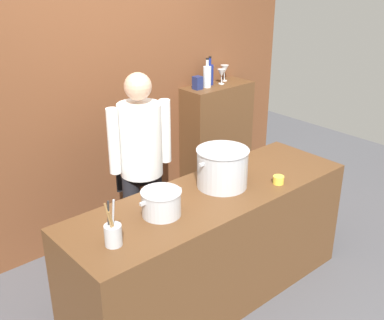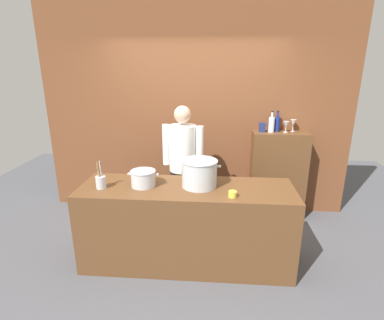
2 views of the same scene
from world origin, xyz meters
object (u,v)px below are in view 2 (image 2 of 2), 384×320
object	(u,v)px
stockpot_small	(143,178)
wine_glass_wide	(293,123)
stockpot_large	(199,173)
utensil_crock	(101,181)
spice_tin_navy	(262,127)
wine_bottle_cobalt	(277,124)
wine_glass_tall	(286,125)
chef	(183,161)
wine_bottle_clear	(271,124)
butter_jar	(233,194)

from	to	relation	value
stockpot_small	wine_glass_wide	size ratio (longest dim) A/B	1.99
stockpot_large	utensil_crock	bearing A→B (deg)	-172.46
utensil_crock	spice_tin_navy	xyz separation A→B (m)	(1.81, 1.29, 0.34)
wine_bottle_cobalt	wine_glass_tall	bearing A→B (deg)	-26.07
chef	wine_bottle_clear	world-z (taller)	chef
wine_glass_wide	spice_tin_navy	size ratio (longest dim) A/B	1.30
chef	stockpot_small	bearing A→B (deg)	74.33
chef	spice_tin_navy	xyz separation A→B (m)	(1.04, 0.49, 0.35)
chef	utensil_crock	size ratio (longest dim) A/B	5.55
wine_bottle_cobalt	wine_glass_tall	size ratio (longest dim) A/B	1.88
stockpot_large	wine_bottle_clear	size ratio (longest dim) A/B	1.54
wine_bottle_cobalt	wine_glass_wide	size ratio (longest dim) A/B	1.72
wine_bottle_cobalt	spice_tin_navy	size ratio (longest dim) A/B	2.24
utensil_crock	butter_jar	bearing A→B (deg)	-4.89
chef	spice_tin_navy	distance (m)	1.20
chef	wine_bottle_cobalt	distance (m)	1.41
utensil_crock	spice_tin_navy	distance (m)	2.25
chef	stockpot_large	world-z (taller)	chef
wine_glass_tall	wine_glass_wide	distance (m)	0.13
stockpot_small	utensil_crock	xyz separation A→B (m)	(-0.43, -0.09, -0.01)
utensil_crock	wine_glass_wide	distance (m)	2.65
utensil_crock	wine_bottle_clear	bearing A→B (deg)	33.75
stockpot_large	spice_tin_navy	world-z (taller)	spice_tin_navy
stockpot_large	butter_jar	world-z (taller)	stockpot_large
wine_glass_tall	spice_tin_navy	xyz separation A→B (m)	(-0.32, 0.01, -0.04)
wine_glass_tall	spice_tin_navy	bearing A→B (deg)	178.92
utensil_crock	wine_glass_wide	xyz separation A→B (m)	(2.24, 1.36, 0.39)
utensil_crock	spice_tin_navy	world-z (taller)	spice_tin_navy
spice_tin_navy	chef	bearing A→B (deg)	-154.76
butter_jar	wine_bottle_cobalt	bearing A→B (deg)	65.58
stockpot_small	wine_glass_wide	distance (m)	2.24
utensil_crock	wine_bottle_cobalt	bearing A→B (deg)	33.65
chef	wine_glass_wide	distance (m)	1.62
wine_glass_tall	spice_tin_navy	distance (m)	0.32
wine_glass_wide	spice_tin_navy	distance (m)	0.44
wine_glass_wide	butter_jar	bearing A→B (deg)	-120.94
chef	wine_glass_tall	distance (m)	1.49
chef	butter_jar	bearing A→B (deg)	132.59
chef	butter_jar	distance (m)	1.09
stockpot_large	wine_glass_tall	size ratio (longest dim) A/B	2.91
butter_jar	wine_glass_tall	size ratio (longest dim) A/B	0.54
wine_glass_tall	utensil_crock	bearing A→B (deg)	-148.81
chef	wine_bottle_cobalt	bearing A→B (deg)	-146.39
stockpot_large	utensil_crock	size ratio (longest dim) A/B	1.47
wine_bottle_clear	spice_tin_navy	bearing A→B (deg)	178.56
butter_jar	wine_glass_wide	xyz separation A→B (m)	(0.88, 1.47, 0.44)
stockpot_small	wine_glass_tall	world-z (taller)	wine_glass_tall
chef	stockpot_small	xyz separation A→B (m)	(-0.35, -0.71, 0.02)
stockpot_large	spice_tin_navy	size ratio (longest dim) A/B	3.48
utensil_crock	stockpot_small	bearing A→B (deg)	12.34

